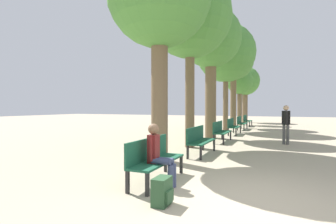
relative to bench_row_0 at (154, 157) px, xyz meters
The scene contains 16 objects.
ground_plane 2.12m from the bench_row_0, 13.29° to the right, with size 80.00×80.00×0.00m, color tan.
bench_row_0 is the anchor object (origin of this frame).
bench_row_1 3.35m from the bench_row_0, 90.00° to the left, with size 0.49×1.79×0.90m.
bench_row_2 6.70m from the bench_row_0, 90.00° to the left, with size 0.49×1.79×0.90m.
bench_row_3 10.05m from the bench_row_0, 90.00° to the left, with size 0.49×1.79×0.90m.
bench_row_4 13.40m from the bench_row_0, 90.00° to the left, with size 0.49×1.79×0.90m.
bench_row_5 16.74m from the bench_row_0, 90.00° to the left, with size 0.49×1.79×0.90m.
tree_row_1 6.51m from the bench_row_0, 99.29° to the left, with size 3.19×3.19×6.61m.
tree_row_2 9.13m from the bench_row_0, 95.50° to the left, with size 3.02×3.02×6.52m.
tree_row_3 12.75m from the bench_row_0, 93.69° to the left, with size 3.72×3.72×6.85m.
tree_row_4 15.59m from the bench_row_0, 92.95° to the left, with size 2.95×2.95×6.48m.
tree_row_5 18.53m from the bench_row_0, 92.41° to the left, with size 2.26×2.26×4.89m.
tree_row_6 22.30m from the bench_row_0, 92.00° to the left, with size 2.84×2.84×5.54m.
person_seated 0.37m from the bench_row_0, 46.90° to the right, with size 0.56×0.32×1.23m.
backpack 1.36m from the bench_row_0, 57.68° to the right, with size 0.26×0.37×0.44m.
pedestrian_near 7.47m from the bench_row_0, 69.19° to the left, with size 0.33×0.29×1.62m.
Camera 1 is at (0.40, -4.39, 1.56)m, focal length 28.00 mm.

